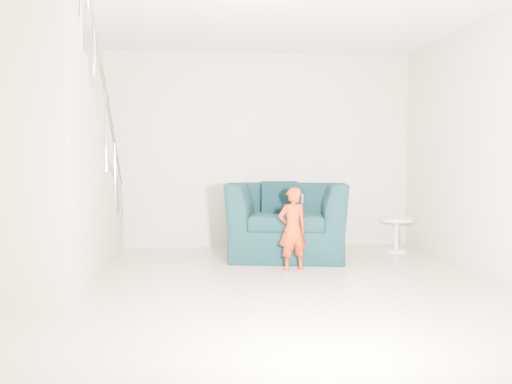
% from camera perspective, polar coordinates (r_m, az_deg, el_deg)
% --- Properties ---
extents(floor, '(5.50, 5.50, 0.00)m').
position_cam_1_polar(floor, '(4.97, -0.29, -10.57)').
color(floor, gray).
rests_on(floor, ground).
extents(back_wall, '(5.00, 0.00, 5.00)m').
position_cam_1_polar(back_wall, '(7.58, -2.35, 4.38)').
color(back_wall, '#BEB69B').
rests_on(back_wall, floor).
extents(front_wall, '(5.00, 0.00, 5.00)m').
position_cam_1_polar(front_wall, '(2.12, 7.10, 7.93)').
color(front_wall, '#BEB69B').
rests_on(front_wall, floor).
extents(armchair, '(1.63, 1.49, 0.93)m').
position_cam_1_polar(armchair, '(6.77, 3.28, -2.96)').
color(armchair, black).
rests_on(armchair, floor).
extents(toddler, '(0.37, 0.29, 0.91)m').
position_cam_1_polar(toddler, '(5.94, 3.88, -3.90)').
color(toddler, '#8C0404').
rests_on(toddler, floor).
extents(side_table, '(0.45, 0.45, 0.45)m').
position_cam_1_polar(side_table, '(7.40, 14.54, -3.80)').
color(side_table, silver).
rests_on(side_table, floor).
extents(staircase, '(1.02, 3.03, 3.62)m').
position_cam_1_polar(staircase, '(5.58, -21.78, 0.53)').
color(staircase, '#ADA089').
rests_on(staircase, floor).
extents(cushion, '(0.47, 0.22, 0.46)m').
position_cam_1_polar(cushion, '(6.98, 2.46, -0.75)').
color(cushion, black).
rests_on(cushion, armchair).
extents(throw, '(0.05, 0.49, 0.55)m').
position_cam_1_polar(throw, '(6.76, -1.60, -1.94)').
color(throw, black).
rests_on(throw, armchair).
extents(phone, '(0.02, 0.05, 0.10)m').
position_cam_1_polar(phone, '(5.89, 4.89, -0.68)').
color(phone, black).
rests_on(phone, toddler).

